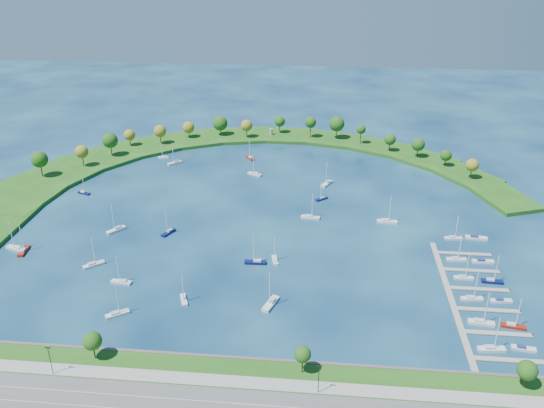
# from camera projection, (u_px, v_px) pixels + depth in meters

# --- Properties ---
(ground) EXTENTS (700.00, 700.00, 0.00)m
(ground) POSITION_uv_depth(u_px,v_px,m) (261.00, 215.00, 267.64)
(ground) COLOR #071C3E
(ground) RESTS_ON ground
(south_shoreline) EXTENTS (420.00, 43.10, 11.60)m
(south_shoreline) POSITION_uv_depth(u_px,v_px,m) (211.00, 407.00, 156.90)
(south_shoreline) COLOR #1A4C14
(south_shoreline) RESTS_ON ground
(breakwater) EXTENTS (286.74, 247.64, 2.00)m
(breakwater) POSITION_uv_depth(u_px,v_px,m) (189.00, 172.00, 314.96)
(breakwater) COLOR #1A4C14
(breakwater) RESTS_ON ground
(breakwater_trees) EXTENTS (242.45, 96.63, 14.83)m
(breakwater_trees) POSITION_uv_depth(u_px,v_px,m) (242.00, 135.00, 343.49)
(breakwater_trees) COLOR #382314
(breakwater_trees) RESTS_ON breakwater
(harbor_tower) EXTENTS (2.60, 2.60, 4.17)m
(harbor_tower) POSITION_uv_depth(u_px,v_px,m) (271.00, 132.00, 370.43)
(harbor_tower) COLOR gray
(harbor_tower) RESTS_ON breakwater
(dock_system) EXTENTS (24.28, 82.00, 1.60)m
(dock_system) POSITION_uv_depth(u_px,v_px,m) (471.00, 299.00, 205.34)
(dock_system) COLOR gray
(dock_system) RESTS_ON ground
(moored_boat_0) EXTENTS (9.11, 3.44, 13.07)m
(moored_boat_0) POSITION_uv_depth(u_px,v_px,m) (310.00, 217.00, 264.37)
(moored_boat_0) COLOR silver
(moored_boat_0) RESTS_ON ground
(moored_boat_1) EXTENTS (8.26, 6.74, 12.38)m
(moored_boat_1) POSITION_uv_depth(u_px,v_px,m) (117.00, 313.00, 196.34)
(moored_boat_1) COLOR silver
(moored_boat_1) RESTS_ON ground
(moored_boat_2) EXTENTS (3.64, 9.20, 13.16)m
(moored_boat_2) POSITION_uv_depth(u_px,v_px,m) (24.00, 250.00, 235.97)
(moored_boat_2) COLOR maroon
(moored_boat_2) RESTS_ON ground
(moored_boat_3) EXTENTS (8.29, 3.14, 11.89)m
(moored_boat_3) POSITION_uv_depth(u_px,v_px,m) (121.00, 281.00, 214.69)
(moored_boat_3) COLOR silver
(moored_boat_3) RESTS_ON ground
(moored_boat_4) EXTENTS (5.93, 10.18, 14.45)m
(moored_boat_4) POSITION_uv_depth(u_px,v_px,m) (271.00, 303.00, 201.88)
(moored_boat_4) COLOR silver
(moored_boat_4) RESTS_ON ground
(moored_boat_5) EXTENTS (7.77, 8.65, 13.40)m
(moored_boat_5) POSITION_uv_depth(u_px,v_px,m) (116.00, 229.00, 253.04)
(moored_boat_5) COLOR silver
(moored_boat_5) RESTS_ON ground
(moored_boat_6) EXTENTS (7.38, 4.28, 10.47)m
(moored_boat_6) POSITION_uv_depth(u_px,v_px,m) (84.00, 192.00, 289.94)
(moored_boat_6) COLOR #0B0F45
(moored_boat_6) RESTS_ON ground
(moored_boat_7) EXTENTS (3.64, 7.63, 10.81)m
(moored_boat_7) POSITION_uv_depth(u_px,v_px,m) (275.00, 259.00, 229.32)
(moored_boat_7) COLOR silver
(moored_boat_7) RESTS_ON ground
(moored_boat_8) EXTENTS (9.58, 5.32, 13.58)m
(moored_boat_8) POSITION_uv_depth(u_px,v_px,m) (16.00, 248.00, 237.82)
(moored_boat_8) COLOR silver
(moored_boat_8) RESTS_ON ground
(moored_boat_9) EXTENTS (4.57, 7.73, 10.98)m
(moored_boat_9) POSITION_uv_depth(u_px,v_px,m) (184.00, 299.00, 204.28)
(moored_boat_9) COLOR silver
(moored_boat_9) RESTS_ON ground
(moored_boat_10) EXTENTS (6.70, 2.88, 9.54)m
(moored_boat_10) POSITION_uv_depth(u_px,v_px,m) (163.00, 157.00, 337.28)
(moored_boat_10) COLOR silver
(moored_boat_10) RESTS_ON ground
(moored_boat_11) EXTENTS (6.59, 9.47, 13.68)m
(moored_boat_11) POSITION_uv_depth(u_px,v_px,m) (327.00, 183.00, 300.76)
(moored_boat_11) COLOR silver
(moored_boat_11) RESTS_ON ground
(moored_boat_12) EXTENTS (8.18, 7.51, 12.77)m
(moored_boat_12) POSITION_uv_depth(u_px,v_px,m) (94.00, 264.00, 226.00)
(moored_boat_12) COLOR silver
(moored_boat_12) RESTS_ON ground
(moored_boat_13) EXTENTS (5.47, 8.15, 11.72)m
(moored_boat_13) POSITION_uv_depth(u_px,v_px,m) (168.00, 232.00, 250.97)
(moored_boat_13) COLOR #0B0F45
(moored_boat_13) RESTS_ON ground
(moored_boat_14) EXTENTS (6.17, 7.78, 11.57)m
(moored_boat_14) POSITION_uv_depth(u_px,v_px,m) (250.00, 157.00, 336.14)
(moored_boat_14) COLOR maroon
(moored_boat_14) RESTS_ON ground
(moored_boat_15) EXTENTS (9.56, 3.04, 13.90)m
(moored_boat_15) POSITION_uv_depth(u_px,v_px,m) (387.00, 221.00, 260.35)
(moored_boat_15) COLOR silver
(moored_boat_15) RESTS_ON ground
(moored_boat_16) EXTENTS (8.28, 7.74, 13.03)m
(moored_boat_16) POSITION_uv_depth(u_px,v_px,m) (175.00, 162.00, 328.67)
(moored_boat_16) COLOR silver
(moored_boat_16) RESTS_ON ground
(moored_boat_17) EXTENTS (8.64, 5.92, 12.46)m
(moored_boat_17) POSITION_uv_depth(u_px,v_px,m) (255.00, 174.00, 313.01)
(moored_boat_17) COLOR silver
(moored_boat_17) RESTS_ON ground
(moored_boat_18) EXTENTS (8.94, 2.70, 13.05)m
(moored_boat_18) POSITION_uv_depth(u_px,v_px,m) (256.00, 262.00, 227.74)
(moored_boat_18) COLOR #0B0F45
(moored_boat_18) RESTS_ON ground
(moored_boat_19) EXTENTS (6.53, 6.01, 10.21)m
(moored_boat_19) POSITION_uv_depth(u_px,v_px,m) (322.00, 198.00, 283.48)
(moored_boat_19) COLOR #0B0F45
(moored_boat_19) RESTS_ON ground
(docked_boat_0) EXTENTS (9.05, 3.36, 13.00)m
(docked_boat_0) POSITION_uv_depth(u_px,v_px,m) (491.00, 348.00, 179.52)
(docked_boat_0) COLOR silver
(docked_boat_0) RESTS_ON ground
(docked_boat_1) EXTENTS (7.92, 3.23, 1.57)m
(docked_boat_1) POSITION_uv_depth(u_px,v_px,m) (523.00, 348.00, 180.06)
(docked_boat_1) COLOR silver
(docked_boat_1) RESTS_ON ground
(docked_boat_2) EXTENTS (9.18, 3.61, 13.14)m
(docked_boat_2) POSITION_uv_depth(u_px,v_px,m) (481.00, 322.00, 191.91)
(docked_boat_2) COLOR silver
(docked_boat_2) RESTS_ON ground
(docked_boat_3) EXTENTS (8.46, 3.65, 12.03)m
(docked_boat_3) POSITION_uv_depth(u_px,v_px,m) (513.00, 325.00, 190.28)
(docked_boat_3) COLOR maroon
(docked_boat_3) RESTS_ON ground
(docked_boat_4) EXTENTS (8.30, 3.11, 11.92)m
(docked_boat_4) POSITION_uv_depth(u_px,v_px,m) (472.00, 298.00, 204.74)
(docked_boat_4) COLOR silver
(docked_boat_4) RESTS_ON ground
(docked_boat_5) EXTENTS (7.93, 2.84, 1.58)m
(docked_boat_5) POSITION_uv_depth(u_px,v_px,m) (501.00, 301.00, 203.72)
(docked_boat_5) COLOR silver
(docked_boat_5) RESTS_ON ground
(docked_boat_6) EXTENTS (7.62, 2.28, 11.13)m
(docked_boat_6) POSITION_uv_depth(u_px,v_px,m) (464.00, 277.00, 217.39)
(docked_boat_6) COLOR silver
(docked_boat_6) RESTS_ON ground
(docked_boat_7) EXTENTS (8.37, 2.80, 12.12)m
(docked_boat_7) POSITION_uv_depth(u_px,v_px,m) (492.00, 281.00, 215.11)
(docked_boat_7) COLOR #0B0F45
(docked_boat_7) RESTS_ON ground
(docked_boat_8) EXTENTS (8.26, 2.75, 11.96)m
(docked_boat_8) POSITION_uv_depth(u_px,v_px,m) (456.00, 259.00, 229.82)
(docked_boat_8) COLOR silver
(docked_boat_8) RESTS_ON ground
(docked_boat_9) EXTENTS (8.81, 2.79, 1.78)m
(docked_boat_9) POSITION_uv_depth(u_px,v_px,m) (483.00, 261.00, 228.36)
(docked_boat_9) COLOR silver
(docked_boat_9) RESTS_ON ground
(docked_boat_10) EXTENTS (8.01, 2.94, 11.52)m
(docked_boat_10) POSITION_uv_depth(u_px,v_px,m) (454.00, 237.00, 246.15)
(docked_boat_10) COLOR silver
(docked_boat_10) RESTS_ON ground
(docked_boat_11) EXTENTS (9.55, 3.35, 1.91)m
(docked_boat_11) POSITION_uv_depth(u_px,v_px,m) (476.00, 238.00, 246.40)
(docked_boat_11) COLOR silver
(docked_boat_11) RESTS_ON ground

